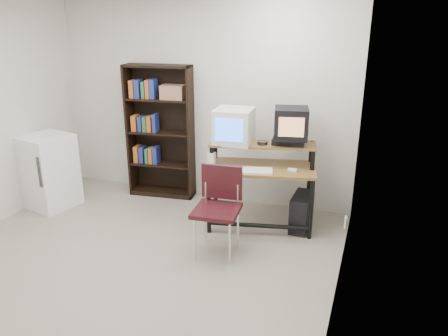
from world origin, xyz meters
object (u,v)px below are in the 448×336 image
(school_chair, at_px, (219,201))
(mini_fridge, at_px, (49,171))
(computer_desk, at_px, (261,170))
(pc_tower, at_px, (302,212))
(bookshelf, at_px, (161,130))
(crt_monitor, at_px, (234,126))
(crt_tv, at_px, (291,123))

(school_chair, xyz_separation_m, mini_fridge, (-2.46, 0.34, -0.09))
(computer_desk, distance_m, pc_tower, 0.68)
(school_chair, relative_size, bookshelf, 0.51)
(mini_fridge, bearing_deg, computer_desk, 21.22)
(crt_monitor, distance_m, crt_tv, 0.65)
(crt_monitor, xyz_separation_m, crt_tv, (0.63, 0.13, 0.05))
(computer_desk, height_order, school_chair, computer_desk)
(pc_tower, bearing_deg, school_chair, -131.29)
(crt_monitor, bearing_deg, mini_fridge, -174.05)
(crt_monitor, bearing_deg, pc_tower, -2.62)
(school_chair, height_order, bookshelf, bookshelf)
(pc_tower, xyz_separation_m, bookshelf, (-2.01, 0.41, 0.70))
(bookshelf, bearing_deg, mini_fridge, -150.80)
(school_chair, distance_m, mini_fridge, 2.48)
(mini_fridge, bearing_deg, crt_monitor, 23.23)
(bookshelf, bearing_deg, school_chair, -50.31)
(computer_desk, distance_m, crt_tv, 0.63)
(mini_fridge, bearing_deg, crt_tv, 23.51)
(crt_tv, distance_m, school_chair, 1.23)
(computer_desk, xyz_separation_m, crt_monitor, (-0.35, 0.03, 0.48))
(crt_monitor, relative_size, pc_tower, 1.02)
(pc_tower, bearing_deg, crt_tv, 153.54)
(crt_monitor, distance_m, school_chair, 0.98)
(crt_tv, bearing_deg, crt_monitor, 179.07)
(pc_tower, xyz_separation_m, school_chair, (-0.73, -0.79, 0.35))
(mini_fridge, bearing_deg, school_chair, 5.19)
(computer_desk, relative_size, bookshelf, 0.74)
(pc_tower, bearing_deg, bookshelf, 169.99)
(school_chair, bearing_deg, bookshelf, 131.56)
(crt_monitor, bearing_deg, school_chair, -86.98)
(pc_tower, relative_size, mini_fridge, 0.48)
(crt_tv, bearing_deg, bookshelf, 157.82)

